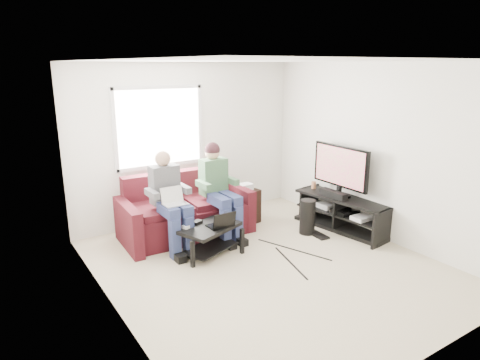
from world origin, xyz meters
name	(u,v)px	position (x,y,z in m)	size (l,w,h in m)	color
floor	(268,265)	(0.00, 0.00, 0.00)	(4.50, 4.50, 0.00)	beige
ceiling	(272,61)	(0.00, 0.00, 2.60)	(4.50, 4.50, 0.00)	white
wall_back	(188,143)	(0.00, 2.25, 1.30)	(4.50, 4.50, 0.00)	white
wall_front	(437,225)	(0.00, -2.25, 1.30)	(4.50, 4.50, 0.00)	white
wall_left	(108,196)	(-2.00, 0.00, 1.30)	(4.50, 4.50, 0.00)	white
wall_right	(378,152)	(2.00, 0.00, 1.30)	(4.50, 4.50, 0.00)	white
window	(160,127)	(-0.50, 2.23, 1.60)	(1.48, 0.04, 1.28)	white
sofa	(185,213)	(-0.42, 1.59, 0.34)	(2.03, 1.03, 0.93)	#47111D
person_left	(170,197)	(-0.82, 1.22, 0.77)	(0.40, 0.71, 1.39)	navy
person_right	(218,184)	(-0.02, 1.24, 0.83)	(0.40, 0.71, 1.44)	navy
laptop_silver	(175,200)	(-0.82, 1.06, 0.76)	(0.32, 0.22, 0.24)	silver
coffee_table	(210,234)	(-0.46, 0.73, 0.30)	(0.95, 0.76, 0.42)	black
laptop_black	(220,218)	(-0.34, 0.65, 0.54)	(0.34, 0.24, 0.24)	black
controller_a	(187,226)	(-0.74, 0.85, 0.44)	(0.14, 0.09, 0.04)	silver
controller_b	(197,222)	(-0.56, 0.91, 0.44)	(0.14, 0.09, 0.04)	black
controller_c	(223,217)	(-0.16, 0.88, 0.44)	(0.14, 0.09, 0.04)	gray
tv_stand	(342,215)	(1.77, 0.40, 0.24)	(0.69, 1.66, 0.53)	black
tv	(340,168)	(1.77, 0.50, 0.99)	(0.12, 1.10, 0.81)	black
soundbar	(333,194)	(1.65, 0.50, 0.58)	(0.12, 0.50, 0.10)	black
drink_cup	(314,185)	(1.72, 1.03, 0.59)	(0.08, 0.08, 0.12)	#A46846
console_white	(362,218)	(1.77, 0.00, 0.31)	(0.30, 0.22, 0.06)	silver
console_grey	(329,205)	(1.77, 0.70, 0.32)	(0.34, 0.26, 0.08)	gray
console_black	(345,211)	(1.77, 0.35, 0.32)	(0.38, 0.30, 0.07)	black
subwoofer	(307,217)	(1.18, 0.56, 0.27)	(0.24, 0.24, 0.54)	black
keyboard_floor	(316,234)	(1.26, 0.45, 0.01)	(0.16, 0.49, 0.03)	black
end_table	(245,205)	(0.65, 1.51, 0.30)	(0.38, 0.38, 0.66)	black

